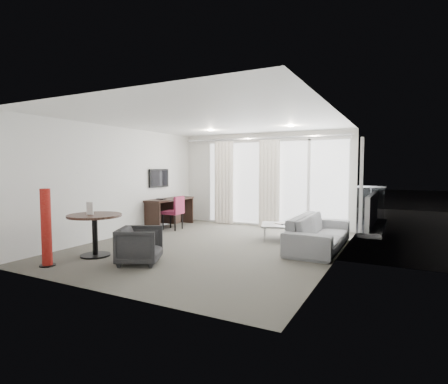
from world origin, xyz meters
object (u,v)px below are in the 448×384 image
at_px(desk_chair, 173,213).
at_px(round_table, 95,235).
at_px(rattan_chair_b, 341,207).
at_px(desk, 170,213).
at_px(tub_armchair, 140,245).
at_px(sofa, 319,232).
at_px(coffee_table, 279,232).
at_px(red_lamp, 46,228).
at_px(rattan_chair_a, 324,209).

bearing_deg(desk_chair, round_table, -86.94).
bearing_deg(desk_chair, rattan_chair_b, 41.99).
bearing_deg(desk, round_table, -77.98).
height_order(desk, tub_armchair, desk).
bearing_deg(sofa, coffee_table, 64.90).
height_order(round_table, sofa, round_table).
bearing_deg(red_lamp, tub_armchair, 32.60).
bearing_deg(rattan_chair_a, desk, -162.44).
bearing_deg(desk_chair, desk, 129.37).
bearing_deg(tub_armchair, rattan_chair_b, -44.09).
relative_size(desk_chair, round_table, 0.92).
xyz_separation_m(desk, rattan_chair_a, (3.59, 2.98, -0.01)).
bearing_deg(desk_chair, red_lamp, -91.47).
bearing_deg(round_table, coffee_table, 49.65).
distance_m(desk, rattan_chair_a, 4.66).
bearing_deg(sofa, tub_armchair, 136.04).
height_order(round_table, rattan_chair_b, rattan_chair_b).
bearing_deg(rattan_chair_b, sofa, -89.34).
bearing_deg(tub_armchair, coffee_table, -51.86).
height_order(desk, red_lamp, red_lamp).
relative_size(desk_chair, rattan_chair_a, 1.17).
bearing_deg(tub_armchair, rattan_chair_a, -41.92).
bearing_deg(rattan_chair_b, round_table, -118.65).
bearing_deg(round_table, rattan_chair_a, 65.32).
bearing_deg(red_lamp, round_table, 76.79).
distance_m(desk_chair, coffee_table, 2.94).
bearing_deg(coffee_table, sofa, -25.10).
xyz_separation_m(sofa, rattan_chair_a, (-0.66, 3.74, 0.05)).
xyz_separation_m(round_table, rattan_chair_a, (2.89, 6.28, -0.01)).
relative_size(coffee_table, rattan_chair_a, 1.02).
bearing_deg(round_table, red_lamp, -103.21).
xyz_separation_m(round_table, tub_armchair, (1.08, -0.02, -0.07)).
xyz_separation_m(desk, red_lamp, (0.51, -4.15, 0.26)).
height_order(round_table, tub_armchair, round_table).
distance_m(round_table, tub_armchair, 1.09).
relative_size(red_lamp, coffee_table, 1.66).
height_order(red_lamp, tub_armchair, red_lamp).
bearing_deg(round_table, desk_chair, 97.13).
relative_size(tub_armchair, rattan_chair_b, 0.83).
height_order(round_table, coffee_table, round_table).
distance_m(round_table, sofa, 4.36).
xyz_separation_m(desk_chair, coffee_table, (2.92, 0.05, -0.27)).
bearing_deg(sofa, desk_chair, 83.95).
distance_m(round_table, red_lamp, 0.90).
xyz_separation_m(rattan_chair_a, rattan_chair_b, (0.42, 0.49, 0.04)).
distance_m(tub_armchair, sofa, 3.55).
height_order(tub_armchair, rattan_chair_a, rattan_chair_a).
bearing_deg(sofa, rattan_chair_a, 10.04).
height_order(desk_chair, tub_armchair, desk_chair).
bearing_deg(rattan_chair_a, desk_chair, -156.45).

